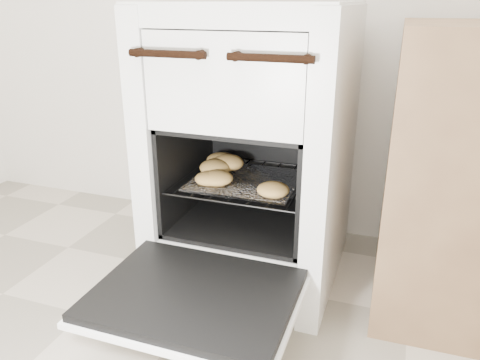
% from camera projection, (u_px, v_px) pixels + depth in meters
% --- Properties ---
extents(stove, '(0.62, 0.69, 0.95)m').
position_uv_depth(stove, '(254.00, 152.00, 1.63)').
color(stove, white).
rests_on(stove, ground).
extents(oven_door, '(0.56, 0.43, 0.04)m').
position_uv_depth(oven_door, '(195.00, 297.00, 1.27)').
color(oven_door, black).
rests_on(oven_door, stove).
extents(oven_rack, '(0.45, 0.43, 0.01)m').
position_uv_depth(oven_rack, '(248.00, 180.00, 1.60)').
color(oven_rack, black).
rests_on(oven_rack, stove).
extents(foil_sheet, '(0.35, 0.31, 0.01)m').
position_uv_depth(foil_sheet, '(246.00, 180.00, 1.58)').
color(foil_sheet, white).
rests_on(foil_sheet, oven_rack).
extents(baked_rolls, '(0.38, 0.33, 0.05)m').
position_uv_depth(baked_rolls, '(225.00, 170.00, 1.60)').
color(baked_rolls, '#B88749').
rests_on(baked_rolls, foil_sheet).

